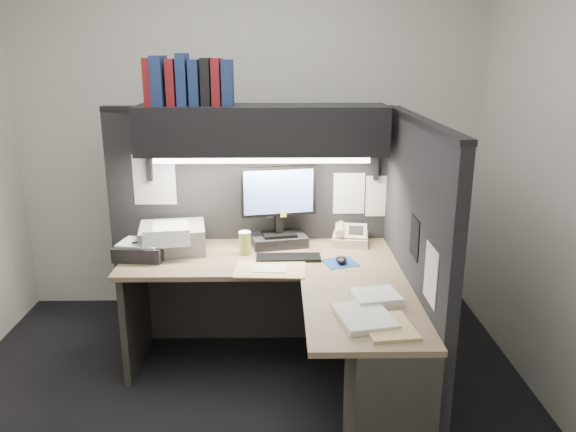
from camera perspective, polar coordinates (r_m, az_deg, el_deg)
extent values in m
plane|color=black|center=(3.39, -4.91, -19.09)|extent=(3.50, 3.50, 0.00)
cube|color=silver|center=(4.31, -4.02, 8.07)|extent=(3.50, 0.04, 2.70)
cube|color=silver|center=(1.42, -10.28, -9.45)|extent=(3.50, 0.04, 2.70)
cube|color=black|center=(3.87, -3.85, -1.21)|extent=(1.90, 0.06, 1.60)
cube|color=black|center=(3.25, 12.53, -5.07)|extent=(0.06, 1.50, 1.60)
cube|color=#7F6451|center=(3.55, -2.98, -4.31)|extent=(1.70, 0.68, 0.03)
cube|color=#7F6451|center=(2.87, 7.68, -9.57)|extent=(0.60, 0.85, 0.03)
cube|color=#322F2C|center=(3.97, -2.75, -7.73)|extent=(1.61, 0.02, 0.70)
cube|color=#322F2C|center=(3.81, -15.19, -9.38)|extent=(0.04, 0.61, 0.70)
cube|color=#322F2C|center=(2.88, 10.14, -18.01)|extent=(0.38, 0.40, 0.70)
cube|color=black|center=(3.54, -2.65, 8.77)|extent=(1.55, 0.34, 0.30)
cylinder|color=white|center=(3.43, -2.68, 5.65)|extent=(1.32, 0.04, 0.04)
cube|color=black|center=(3.72, -0.92, -2.48)|extent=(0.39, 0.28, 0.07)
cube|color=black|center=(3.69, -0.93, -0.81)|extent=(0.06, 0.05, 0.12)
cube|color=black|center=(3.62, -0.94, 2.52)|extent=(0.49, 0.13, 0.33)
cube|color=#5F87D0|center=(3.61, -0.94, 2.45)|extent=(0.45, 0.10, 0.29)
cube|color=black|center=(3.49, 0.05, -4.24)|extent=(0.40, 0.14, 0.02)
cube|color=navy|center=(3.44, 5.31, -4.75)|extent=(0.24, 0.23, 0.00)
ellipsoid|color=black|center=(3.43, 5.43, -4.45)|extent=(0.07, 0.11, 0.04)
cube|color=beige|center=(3.78, 6.36, -2.06)|extent=(0.27, 0.28, 0.10)
cylinder|color=#C1CE52|center=(3.57, -4.42, -2.81)|extent=(0.09, 0.09, 0.14)
cube|color=#95989B|center=(3.70, -11.63, -2.18)|extent=(0.46, 0.41, 0.16)
cube|color=black|center=(3.62, -14.64, -3.40)|extent=(0.32, 0.28, 0.09)
cube|color=tan|center=(3.32, -1.84, -5.46)|extent=(0.43, 0.29, 0.01)
cube|color=white|center=(2.94, 8.86, -8.17)|extent=(0.27, 0.24, 0.04)
cube|color=white|center=(2.75, 7.75, -10.13)|extent=(0.30, 0.35, 0.03)
cube|color=tan|center=(2.69, 10.15, -11.01)|extent=(0.25, 0.31, 0.02)
cube|color=maroon|center=(3.59, -13.83, 13.09)|extent=(0.05, 0.22, 0.28)
cube|color=navy|center=(3.58, -12.95, 13.25)|extent=(0.07, 0.22, 0.29)
cube|color=maroon|center=(3.58, -11.60, 13.17)|extent=(0.06, 0.22, 0.27)
cube|color=navy|center=(3.57, -10.62, 13.48)|extent=(0.06, 0.22, 0.31)
cube|color=navy|center=(3.57, -9.43, 13.24)|extent=(0.06, 0.22, 0.27)
cube|color=black|center=(3.55, -8.28, 13.35)|extent=(0.06, 0.22, 0.28)
cube|color=maroon|center=(3.55, -7.19, 13.37)|extent=(0.05, 0.22, 0.28)
cube|color=navy|center=(3.55, -6.15, 13.34)|extent=(0.07, 0.22, 0.27)
cube|color=white|center=(3.80, 6.21, 2.29)|extent=(0.21, 0.00, 0.28)
cube|color=white|center=(3.84, 9.47, 2.00)|extent=(0.21, 0.00, 0.28)
cube|color=white|center=(3.84, -13.43, 3.61)|extent=(0.28, 0.00, 0.34)
cube|color=black|center=(3.05, 12.73, -2.14)|extent=(0.00, 0.18, 0.22)
cube|color=white|center=(2.75, 14.31, -5.82)|extent=(0.00, 0.21, 0.28)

